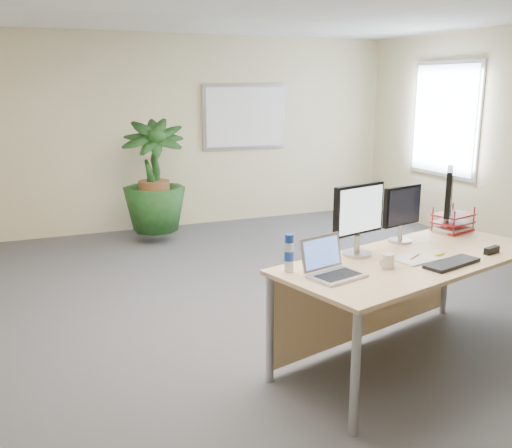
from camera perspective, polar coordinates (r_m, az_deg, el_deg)
name	(u,v)px	position (r m, az deg, el deg)	size (l,w,h in m)	color
floor	(288,333)	(4.84, 3.22, -10.78)	(8.00, 8.00, 0.00)	#4B4B50
back_wall	(165,133)	(8.21, -9.12, 8.97)	(7.00, 0.04, 2.70)	beige
whiteboard	(245,117)	(8.53, -1.14, 10.66)	(1.30, 0.04, 0.95)	#B6B6BB
window	(445,120)	(8.28, 18.34, 9.89)	(0.04, 1.30, 1.55)	#B6B6BB
desk	(399,276)	(4.35, 14.12, -5.07)	(2.26, 1.39, 0.81)	#D7AE7F
floor_plant	(154,185)	(7.47, -10.17, 3.83)	(0.84, 0.84, 1.50)	#133613
monitor_left	(359,215)	(4.12, 10.22, 0.90)	(0.46, 0.21, 0.52)	#A4A3A8
monitor_right	(402,210)	(4.56, 14.39, 1.35)	(0.39, 0.18, 0.44)	#A4A3A8
monitor_dark	(448,196)	(4.95, 18.68, 2.63)	(0.35, 0.39, 0.53)	#A4A3A8
laptop	(330,266)	(3.72, 7.45, -4.19)	(0.40, 0.37, 0.24)	silver
keyboard	(452,263)	(4.13, 18.99, -3.73)	(0.45, 0.15, 0.03)	black
coffee_mug	(387,261)	(3.93, 13.00, -3.61)	(0.13, 0.09, 0.10)	white
spiral_notebook	(415,259)	(4.18, 15.64, -3.36)	(0.31, 0.23, 0.01)	silver
orange_pen	(415,256)	(4.19, 15.64, -3.13)	(0.01, 0.01, 0.15)	#D26217
yellow_highlighter	(439,255)	(4.32, 17.82, -2.96)	(0.02, 0.02, 0.11)	#FFF41A
water_bottle	(289,254)	(3.75, 3.33, -3.00)	(0.07, 0.07, 0.25)	silver
letter_tray	(453,224)	(5.06, 19.07, 0.02)	(0.36, 0.30, 0.14)	maroon
stapler	(492,250)	(4.51, 22.50, -2.44)	(0.15, 0.04, 0.05)	black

